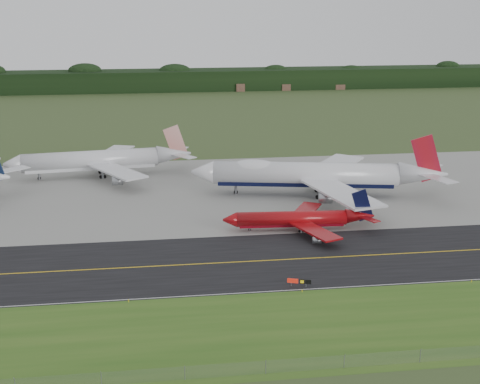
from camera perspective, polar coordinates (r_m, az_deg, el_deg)
name	(u,v)px	position (r m, az deg, el deg)	size (l,w,h in m)	color
ground	(255,254)	(146.46, 1.31, -5.32)	(600.00, 600.00, 0.00)	#36431F
grass_verge	(288,330)	(115.14, 4.08, -11.65)	(400.00, 30.00, 0.01)	#2E591A
taxiway	(258,261)	(142.79, 1.56, -5.90)	(400.00, 32.00, 0.02)	black
apron	(228,190)	(194.35, -1.03, 0.16)	(400.00, 78.00, 0.01)	gray
taxiway_centreline	(258,261)	(142.78, 1.56, -5.89)	(400.00, 0.40, 0.00)	gold
taxiway_edge_line	(271,291)	(128.76, 2.68, -8.46)	(400.00, 0.25, 0.00)	silver
perimeter_fence	(305,364)	(103.55, 5.59, -14.42)	(320.00, 0.10, 320.00)	slate
horizon_treeline	(185,81)	(411.71, -4.71, 9.42)	(700.00, 25.00, 12.00)	black
jet_ba_747	(314,175)	(188.63, 6.37, 1.49)	(71.45, 58.35, 18.06)	silver
jet_red_737	(300,219)	(161.14, 5.13, -2.31)	(36.82, 29.98, 9.94)	maroon
jet_star_tail	(101,160)	(213.27, -11.80, 2.67)	(57.82, 48.10, 15.24)	silver
taxiway_sign	(299,281)	(130.73, 5.06, -7.60)	(4.46, 1.62, 1.55)	slate
edge_marker_left	(129,301)	(126.06, -9.49, -9.13)	(0.16, 0.16, 0.50)	yellow
edge_marker_center	(302,291)	(128.89, 5.33, -8.38)	(0.16, 0.16, 0.50)	yellow
edge_marker_right	(472,281)	(140.14, 19.15, -7.18)	(0.16, 0.16, 0.50)	yellow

